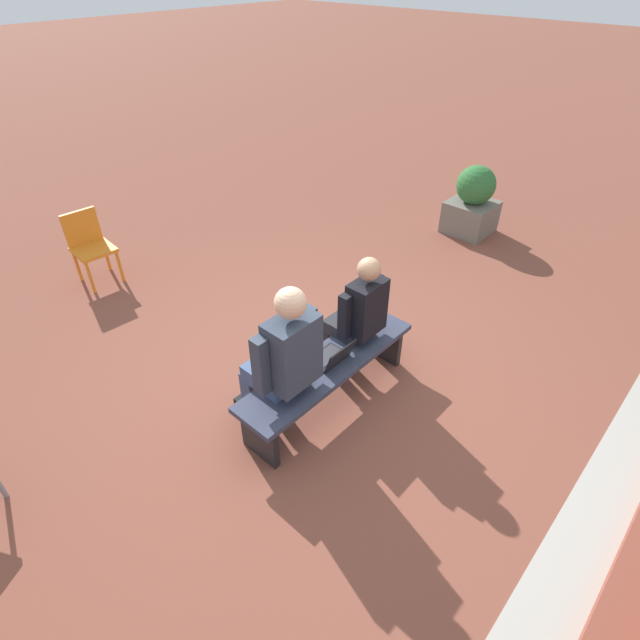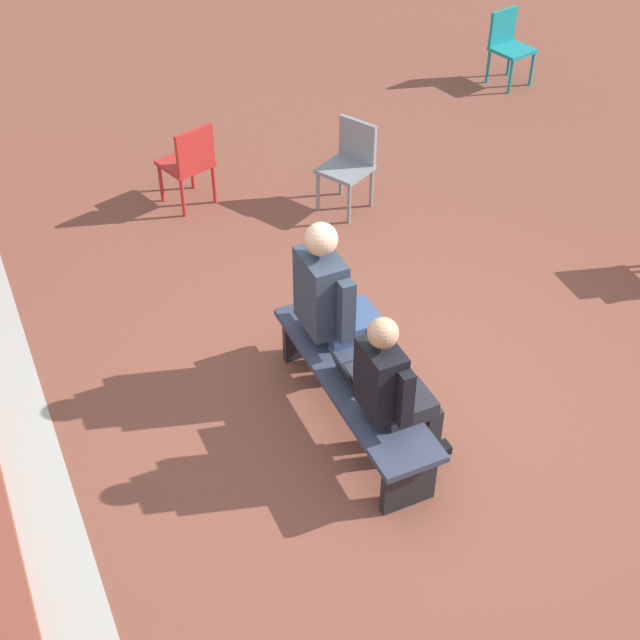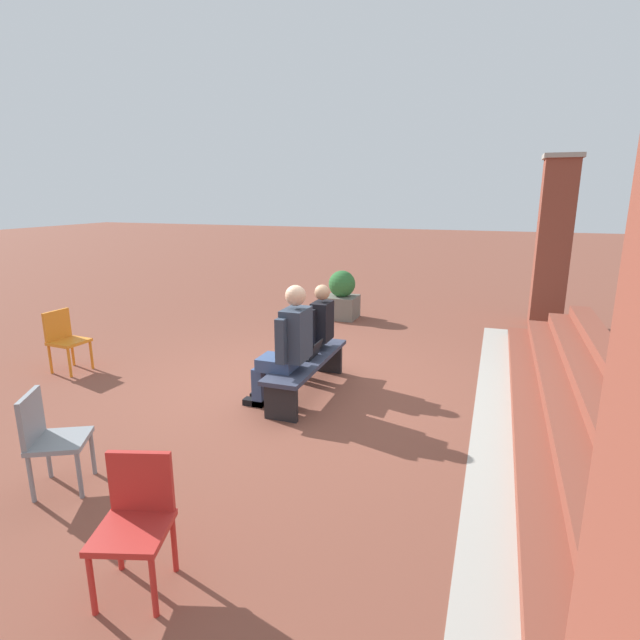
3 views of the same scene
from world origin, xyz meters
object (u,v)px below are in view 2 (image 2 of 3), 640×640
object	(u,v)px
person_student	(394,388)
plastic_chair_near_bench_left	(508,43)
laptop	(354,374)
plastic_chair_far_right	(189,161)
person_adult	(336,301)
plastic_chair_far_left	(350,160)
bench	(354,386)

from	to	relation	value
person_student	plastic_chair_near_bench_left	distance (m)	6.23
laptop	plastic_chair_far_right	xyz separation A→B (m)	(3.25, 0.10, -0.02)
person_adult	plastic_chair_far_right	distance (m)	2.78
plastic_chair_far_right	plastic_chair_far_left	bearing A→B (deg)	-114.29
bench	laptop	distance (m)	0.15
person_adult	plastic_chair_near_bench_left	world-z (taller)	person_adult
bench	plastic_chair_far_left	world-z (taller)	plastic_chair_far_left
bench	person_student	bearing A→B (deg)	-171.54
plastic_chair_far_left	person_student	bearing A→B (deg)	158.66
plastic_chair_far_right	bench	bearing A→B (deg)	-177.96
bench	plastic_chair_far_right	distance (m)	3.22
person_student	laptop	world-z (taller)	person_student
plastic_chair_far_left	plastic_chair_near_bench_left	bearing A→B (deg)	-59.56
plastic_chair_far_right	plastic_chair_far_left	size ratio (longest dim) A/B	1.00
plastic_chair_far_right	plastic_chair_far_left	xyz separation A→B (m)	(-0.61, -1.36, 0.00)
person_adult	plastic_chair_far_left	xyz separation A→B (m)	(2.15, -1.17, -0.27)
bench	plastic_chair_near_bench_left	bearing A→B (deg)	-43.86
person_adult	plastic_chair_far_left	distance (m)	2.46
laptop	plastic_chair_far_left	world-z (taller)	plastic_chair_far_left
bench	person_adult	xyz separation A→B (m)	(0.45, -0.07, 0.39)
bench	laptop	bearing A→B (deg)	157.67
plastic_chair_far_right	plastic_chair_far_left	distance (m)	1.49
laptop	plastic_chair_far_right	size ratio (longest dim) A/B	0.38
plastic_chair_far_left	laptop	bearing A→B (deg)	154.44
laptop	plastic_chair_near_bench_left	world-z (taller)	plastic_chair_near_bench_left
laptop	plastic_chair_far_left	bearing A→B (deg)	-25.56
plastic_chair_far_left	person_adult	bearing A→B (deg)	151.35
laptop	plastic_chair_near_bench_left	bearing A→B (deg)	-43.75
person_adult	plastic_chair_near_bench_left	size ratio (longest dim) A/B	1.69
laptop	plastic_chair_far_right	distance (m)	3.25
plastic_chair_far_right	plastic_chair_near_bench_left	bearing A→B (deg)	-75.73
plastic_chair_near_bench_left	person_student	bearing A→B (deg)	139.28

